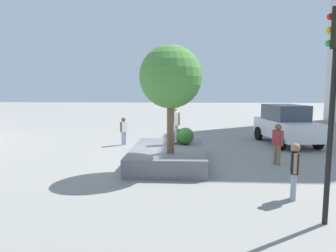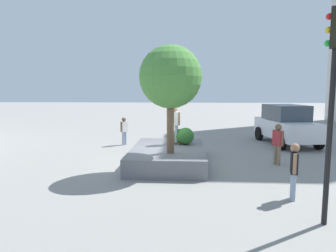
{
  "view_description": "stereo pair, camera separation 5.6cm",
  "coord_description": "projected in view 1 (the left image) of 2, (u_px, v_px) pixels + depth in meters",
  "views": [
    {
      "loc": [
        11.92,
        0.85,
        3.07
      ],
      "look_at": [
        -0.32,
        0.16,
        1.58
      ],
      "focal_mm": 32.08,
      "sensor_mm": 36.0,
      "label": 1
    },
    {
      "loc": [
        11.92,
        0.9,
        3.07
      ],
      "look_at": [
        -0.32,
        0.16,
        1.58
      ],
      "focal_mm": 32.08,
      "sensor_mm": 36.0,
      "label": 2
    }
  ],
  "objects": [
    {
      "name": "plaza_tree",
      "position": [
        171.0,
        77.0,
        11.06
      ],
      "size": [
        2.33,
        2.33,
        4.03
      ],
      "color": "brown",
      "rests_on": "planter_ledge"
    },
    {
      "name": "bystander_watching",
      "position": [
        124.0,
        129.0,
        16.67
      ],
      "size": [
        0.46,
        0.36,
        1.55
      ],
      "color": "#8C9EB7",
      "rests_on": "ground"
    },
    {
      "name": "passerby_with_bag",
      "position": [
        294.0,
        167.0,
        8.33
      ],
      "size": [
        0.53,
        0.29,
        1.61
      ],
      "color": "#8C9EB7",
      "rests_on": "ground"
    },
    {
      "name": "traffic_light_corner",
      "position": [
        333.0,
        81.0,
        6.52
      ],
      "size": [
        0.35,
        0.37,
        4.8
      ],
      "color": "black",
      "rests_on": "ground"
    },
    {
      "name": "skateboard",
      "position": [
        174.0,
        143.0,
        13.29
      ],
      "size": [
        0.58,
        0.8,
        0.07
      ],
      "color": "brown",
      "rests_on": "planter_ledge"
    },
    {
      "name": "boxwood_shrub",
      "position": [
        180.0,
        136.0,
        13.41
      ],
      "size": [
        0.65,
        0.65,
        0.65
      ],
      "primitive_type": "sphere",
      "color": "#3D7A33",
      "rests_on": "planter_ledge"
    },
    {
      "name": "ground_plane",
      "position": [
        164.0,
        165.0,
        12.23
      ],
      "size": [
        120.0,
        120.0,
        0.0
      ],
      "primitive_type": "plane",
      "color": "gray"
    },
    {
      "name": "pedestrian_crossing",
      "position": [
        278.0,
        141.0,
        12.25
      ],
      "size": [
        0.53,
        0.36,
        1.69
      ],
      "color": "#847056",
      "rests_on": "ground"
    },
    {
      "name": "hedge_clump",
      "position": [
        185.0,
        136.0,
        13.13
      ],
      "size": [
        0.74,
        0.74,
        0.74
      ],
      "primitive_type": "sphere",
      "color": "#2D6628",
      "rests_on": "planter_ledge"
    },
    {
      "name": "planter_ledge",
      "position": [
        168.0,
        156.0,
        12.5
      ],
      "size": [
        4.77,
        2.97,
        0.68
      ],
      "primitive_type": "cube",
      "color": "slate",
      "rests_on": "ground"
    },
    {
      "name": "police_car",
      "position": [
        286.0,
        124.0,
        16.95
      ],
      "size": [
        4.99,
        2.72,
        2.22
      ],
      "color": "white",
      "rests_on": "ground"
    },
    {
      "name": "skateboarder",
      "position": [
        174.0,
        122.0,
        13.17
      ],
      "size": [
        0.35,
        0.5,
        1.6
      ],
      "color": "#8C9EB7",
      "rests_on": "skateboard"
    }
  ]
}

